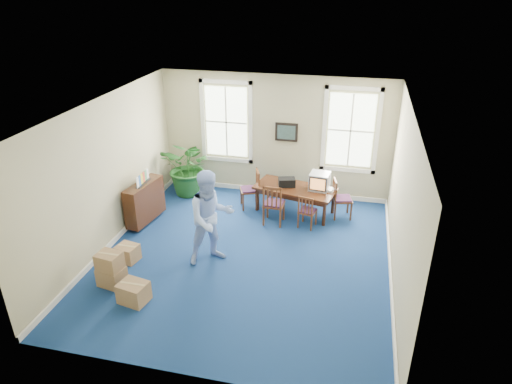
% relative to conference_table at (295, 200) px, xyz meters
% --- Properties ---
extents(floor, '(6.50, 6.50, 0.00)m').
position_rel_conference_table_xyz_m(floor, '(-0.71, -2.25, -0.33)').
color(floor, navy).
rests_on(floor, ground).
extents(ceiling, '(6.50, 6.50, 0.00)m').
position_rel_conference_table_xyz_m(ceiling, '(-0.71, -2.25, 2.87)').
color(ceiling, white).
rests_on(ceiling, ground).
extents(wall_back, '(6.50, 0.00, 6.50)m').
position_rel_conference_table_xyz_m(wall_back, '(-0.71, 1.00, 1.27)').
color(wall_back, tan).
rests_on(wall_back, ground).
extents(wall_front, '(6.50, 0.00, 6.50)m').
position_rel_conference_table_xyz_m(wall_front, '(-0.71, -5.50, 1.27)').
color(wall_front, tan).
rests_on(wall_front, ground).
extents(wall_left, '(0.00, 6.50, 6.50)m').
position_rel_conference_table_xyz_m(wall_left, '(-3.71, -2.25, 1.27)').
color(wall_left, tan).
rests_on(wall_left, ground).
extents(wall_right, '(0.00, 6.50, 6.50)m').
position_rel_conference_table_xyz_m(wall_right, '(2.29, -2.25, 1.27)').
color(wall_right, tan).
rests_on(wall_right, ground).
extents(baseboard_back, '(6.00, 0.04, 0.12)m').
position_rel_conference_table_xyz_m(baseboard_back, '(-0.71, 0.97, -0.27)').
color(baseboard_back, white).
rests_on(baseboard_back, ground).
extents(baseboard_left, '(0.04, 6.50, 0.12)m').
position_rel_conference_table_xyz_m(baseboard_left, '(-3.68, -2.25, -0.27)').
color(baseboard_left, white).
rests_on(baseboard_left, ground).
extents(baseboard_right, '(0.04, 6.50, 0.12)m').
position_rel_conference_table_xyz_m(baseboard_right, '(2.26, -2.25, -0.27)').
color(baseboard_right, white).
rests_on(baseboard_right, ground).
extents(window_left, '(1.40, 0.12, 2.20)m').
position_rel_conference_table_xyz_m(window_left, '(-2.01, 0.98, 1.57)').
color(window_left, white).
rests_on(window_left, ground).
extents(window_right, '(1.40, 0.12, 2.20)m').
position_rel_conference_table_xyz_m(window_right, '(1.19, 0.98, 1.57)').
color(window_right, white).
rests_on(window_right, ground).
extents(wall_picture, '(0.58, 0.06, 0.48)m').
position_rel_conference_table_xyz_m(wall_picture, '(-0.41, 0.95, 1.42)').
color(wall_picture, black).
rests_on(wall_picture, ground).
extents(conference_table, '(2.11, 1.31, 0.67)m').
position_rel_conference_table_xyz_m(conference_table, '(0.00, 0.00, 0.00)').
color(conference_table, '#3E1F0F').
rests_on(conference_table, ground).
extents(crt_tv, '(0.51, 0.55, 0.42)m').
position_rel_conference_table_xyz_m(crt_tv, '(0.58, 0.04, 0.54)').
color(crt_tv, '#B7B7BC').
rests_on(crt_tv, conference_table).
extents(game_console, '(0.24, 0.27, 0.06)m').
position_rel_conference_table_xyz_m(game_console, '(0.85, 0.00, 0.36)').
color(game_console, white).
rests_on(game_console, conference_table).
extents(equipment_bag, '(0.46, 0.36, 0.20)m').
position_rel_conference_table_xyz_m(equipment_bag, '(-0.22, 0.04, 0.44)').
color(equipment_bag, black).
rests_on(equipment_bag, conference_table).
extents(chair_near_left, '(0.48, 0.48, 1.04)m').
position_rel_conference_table_xyz_m(chair_near_left, '(-0.40, -0.67, 0.18)').
color(chair_near_left, brown).
rests_on(chair_near_left, ground).
extents(chair_near_right, '(0.45, 0.45, 0.84)m').
position_rel_conference_table_xyz_m(chair_near_right, '(0.40, -0.67, 0.09)').
color(chair_near_right, brown).
rests_on(chair_near_right, ground).
extents(chair_end_left, '(0.58, 0.58, 0.99)m').
position_rel_conference_table_xyz_m(chair_end_left, '(-1.16, 0.00, 0.16)').
color(chair_end_left, brown).
rests_on(chair_end_left, ground).
extents(chair_end_right, '(0.54, 0.54, 0.99)m').
position_rel_conference_table_xyz_m(chair_end_right, '(1.16, 0.00, 0.16)').
color(chair_end_right, brown).
rests_on(chair_end_right, ground).
extents(man, '(1.24, 1.19, 2.00)m').
position_rel_conference_table_xyz_m(man, '(-1.34, -2.50, 0.67)').
color(man, '#9DBCFB').
rests_on(man, ground).
extents(credenza, '(0.52, 1.24, 0.94)m').
position_rel_conference_table_xyz_m(credenza, '(-3.39, -1.32, 0.14)').
color(credenza, '#3E1F0F').
rests_on(credenza, ground).
extents(brochure_rack, '(0.24, 0.64, 0.28)m').
position_rel_conference_table_xyz_m(brochure_rack, '(-3.37, -1.32, 0.75)').
color(brochure_rack, '#99999E').
rests_on(brochure_rack, credenza).
extents(potted_plant, '(1.58, 1.43, 1.56)m').
position_rel_conference_table_xyz_m(potted_plant, '(-2.89, 0.39, 0.45)').
color(potted_plant, '#1B501C').
rests_on(potted_plant, ground).
extents(cardboard_boxes, '(1.52, 1.52, 0.73)m').
position_rel_conference_table_xyz_m(cardboard_boxes, '(-2.78, -3.64, 0.03)').
color(cardboard_boxes, '#A67C52').
rests_on(cardboard_boxes, ground).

